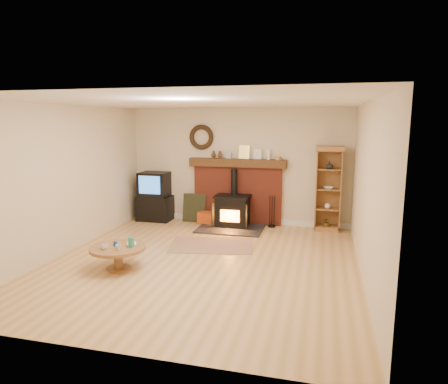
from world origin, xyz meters
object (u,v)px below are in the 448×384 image
(tv_unit, at_px, (155,197))
(curio_cabinet, at_px, (328,189))
(wood_stove, at_px, (232,212))
(coffee_table, at_px, (118,251))

(tv_unit, height_order, curio_cabinet, curio_cabinet)
(wood_stove, height_order, coffee_table, wood_stove)
(wood_stove, distance_m, curio_cabinet, 2.12)
(coffee_table, bearing_deg, tv_unit, 103.42)
(curio_cabinet, bearing_deg, tv_unit, -178.77)
(wood_stove, bearing_deg, coffee_table, -111.89)
(wood_stove, xyz_separation_m, curio_cabinet, (2.02, 0.28, 0.56))
(tv_unit, height_order, coffee_table, tv_unit)
(wood_stove, bearing_deg, curio_cabinet, 7.90)
(tv_unit, relative_size, curio_cabinet, 0.63)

